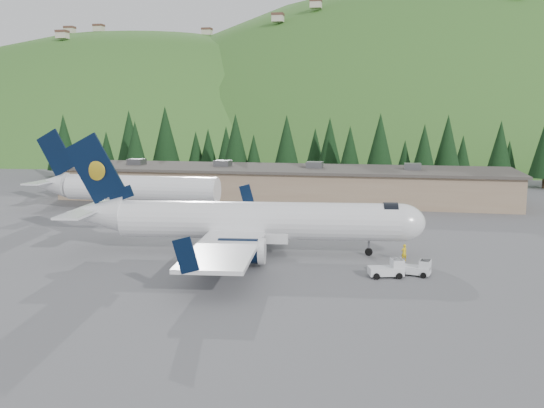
{
  "coord_description": "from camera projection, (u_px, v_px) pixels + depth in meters",
  "views": [
    {
      "loc": [
        13.3,
        -56.13,
        13.36
      ],
      "look_at": [
        0.0,
        6.0,
        4.0
      ],
      "focal_mm": 40.0,
      "sensor_mm": 36.0,
      "label": 1
    }
  ],
  "objects": [
    {
      "name": "tree_line",
      "position": [
        308.0,
        147.0,
        117.56
      ],
      "size": [
        113.93,
        17.14,
        13.97
      ],
      "color": "black",
      "rests_on": "ground"
    },
    {
      "name": "second_airliner",
      "position": [
        122.0,
        187.0,
        84.96
      ],
      "size": [
        27.5,
        11.0,
        10.05
      ],
      "color": "white",
      "rests_on": "ground"
    },
    {
      "name": "baggage_tug_a",
      "position": [
        389.0,
        269.0,
        50.31
      ],
      "size": [
        3.11,
        2.3,
        1.51
      ],
      "rotation": [
        0.0,
        0.0,
        0.27
      ],
      "color": "silver",
      "rests_on": "ground"
    },
    {
      "name": "ground",
      "position": [
        259.0,
        253.0,
        59.0
      ],
      "size": [
        600.0,
        600.0,
        0.0
      ],
      "primitive_type": "plane",
      "color": "#5D5D62"
    },
    {
      "name": "terminal_building",
      "position": [
        283.0,
        183.0,
        96.42
      ],
      "size": [
        71.0,
        17.0,
        6.1
      ],
      "color": "#8E7559",
      "rests_on": "ground"
    },
    {
      "name": "hills",
      "position": [
        491.0,
        340.0,
        260.65
      ],
      "size": [
        614.0,
        330.0,
        300.0
      ],
      "color": "#2C5F1D",
      "rests_on": "ground"
    },
    {
      "name": "ramp_worker",
      "position": [
        404.0,
        253.0,
        55.77
      ],
      "size": [
        0.69,
        0.64,
        1.59
      ],
      "primitive_type": "imported",
      "rotation": [
        0.0,
        0.0,
        3.74
      ],
      "color": "yellow",
      "rests_on": "ground"
    },
    {
      "name": "airliner",
      "position": [
        248.0,
        222.0,
        58.64
      ],
      "size": [
        35.23,
        33.14,
        11.69
      ],
      "rotation": [
        0.0,
        0.0,
        0.12
      ],
      "color": "white",
      "rests_on": "ground"
    },
    {
      "name": "baggage_tug_b",
      "position": [
        417.0,
        268.0,
        50.75
      ],
      "size": [
        2.79,
        1.98,
        1.38
      ],
      "rotation": [
        0.0,
        0.0,
        -0.2
      ],
      "color": "silver",
      "rests_on": "ground"
    }
  ]
}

